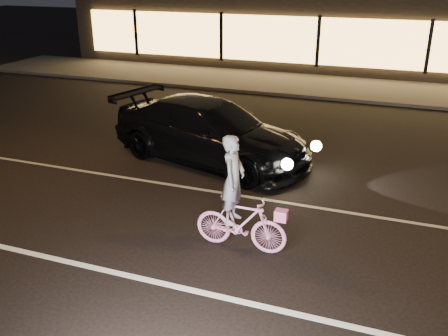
% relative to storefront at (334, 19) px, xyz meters
% --- Properties ---
extents(ground, '(90.00, 90.00, 0.00)m').
position_rel_storefront_xyz_m(ground, '(0.00, -18.97, -2.15)').
color(ground, black).
rests_on(ground, ground).
extents(lane_stripe_near, '(60.00, 0.12, 0.01)m').
position_rel_storefront_xyz_m(lane_stripe_near, '(0.00, -20.47, -2.14)').
color(lane_stripe_near, silver).
rests_on(lane_stripe_near, ground).
extents(lane_stripe_far, '(60.00, 0.10, 0.01)m').
position_rel_storefront_xyz_m(lane_stripe_far, '(0.00, -16.97, -2.14)').
color(lane_stripe_far, gray).
rests_on(lane_stripe_far, ground).
extents(sidewalk, '(30.00, 4.00, 0.12)m').
position_rel_storefront_xyz_m(sidewalk, '(0.00, -5.97, -2.09)').
color(sidewalk, '#383533').
rests_on(sidewalk, ground).
extents(storefront, '(25.40, 8.42, 4.20)m').
position_rel_storefront_xyz_m(storefront, '(0.00, 0.00, 0.00)').
color(storefront, black).
rests_on(storefront, ground).
extents(cyclist, '(1.66, 0.57, 2.09)m').
position_rel_storefront_xyz_m(cyclist, '(1.42, -19.02, -1.40)').
color(cyclist, '#F43398').
rests_on(cyclist, ground).
extents(sedan, '(5.74, 3.47, 1.56)m').
position_rel_storefront_xyz_m(sedan, '(-0.63, -15.21, -1.37)').
color(sedan, black).
rests_on(sedan, ground).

